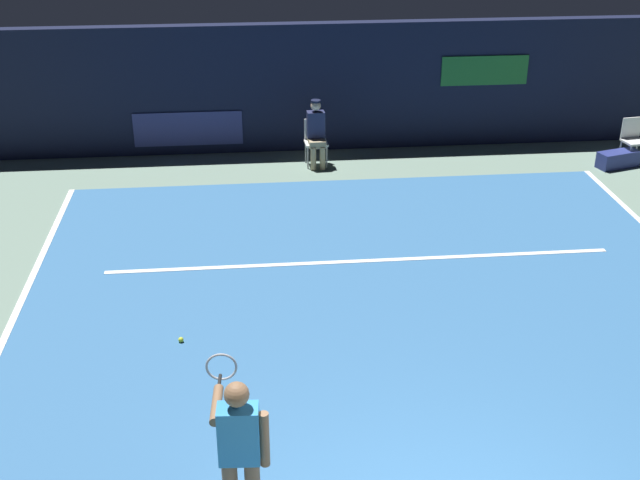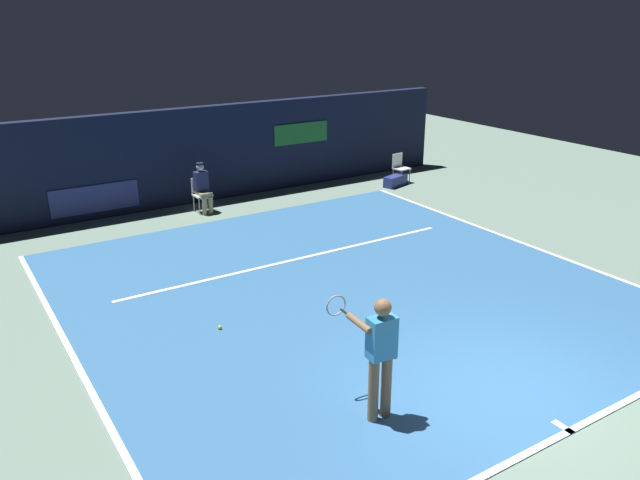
{
  "view_description": "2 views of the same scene",
  "coord_description": "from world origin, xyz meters",
  "px_view_note": "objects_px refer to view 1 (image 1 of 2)",
  "views": [
    {
      "loc": [
        -1.72,
        -5.12,
        5.83
      ],
      "look_at": [
        -0.73,
        5.06,
        0.86
      ],
      "focal_mm": 46.23,
      "sensor_mm": 36.0,
      "label": 1
    },
    {
      "loc": [
        -6.32,
        -4.94,
        5.1
      ],
      "look_at": [
        -0.03,
        4.94,
        0.8
      ],
      "focal_mm": 35.66,
      "sensor_mm": 36.0,
      "label": 2
    }
  ],
  "objects_px": {
    "tennis_ball": "(181,340)",
    "courtside_chair_near": "(633,138)",
    "line_judge_on_chair": "(316,132)",
    "equipment_bag": "(618,159)",
    "tennis_player": "(240,451)"
  },
  "relations": [
    {
      "from": "tennis_ball",
      "to": "courtside_chair_near",
      "type": "bearing_deg",
      "value": 34.14
    },
    {
      "from": "tennis_player",
      "to": "equipment_bag",
      "type": "relative_size",
      "value": 2.06
    },
    {
      "from": "tennis_player",
      "to": "equipment_bag",
      "type": "bearing_deg",
      "value": 49.98
    },
    {
      "from": "tennis_player",
      "to": "tennis_ball",
      "type": "distance_m",
      "value": 3.56
    },
    {
      "from": "tennis_player",
      "to": "tennis_ball",
      "type": "xyz_separation_m",
      "value": [
        -0.76,
        3.35,
        -0.94
      ]
    },
    {
      "from": "tennis_player",
      "to": "courtside_chair_near",
      "type": "bearing_deg",
      "value": 49.43
    },
    {
      "from": "courtside_chair_near",
      "to": "tennis_ball",
      "type": "bearing_deg",
      "value": -145.86
    },
    {
      "from": "tennis_player",
      "to": "line_judge_on_chair",
      "type": "distance_m",
      "value": 9.74
    },
    {
      "from": "line_judge_on_chair",
      "to": "equipment_bag",
      "type": "distance_m",
      "value": 5.99
    },
    {
      "from": "tennis_player",
      "to": "tennis_ball",
      "type": "height_order",
      "value": "tennis_player"
    },
    {
      "from": "line_judge_on_chair",
      "to": "tennis_ball",
      "type": "bearing_deg",
      "value": -110.47
    },
    {
      "from": "line_judge_on_chair",
      "to": "equipment_bag",
      "type": "height_order",
      "value": "line_judge_on_chair"
    },
    {
      "from": "tennis_player",
      "to": "tennis_ball",
      "type": "relative_size",
      "value": 25.44
    },
    {
      "from": "courtside_chair_near",
      "to": "tennis_ball",
      "type": "height_order",
      "value": "courtside_chair_near"
    },
    {
      "from": "tennis_ball",
      "to": "line_judge_on_chair",
      "type": "bearing_deg",
      "value": 69.53
    }
  ]
}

